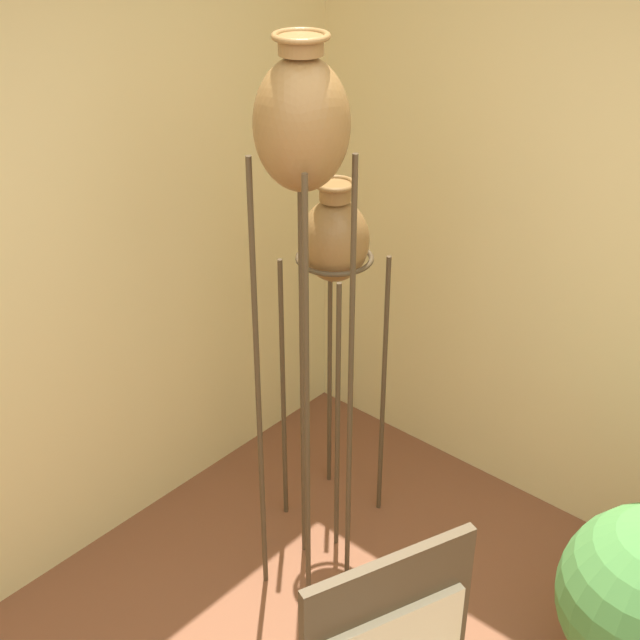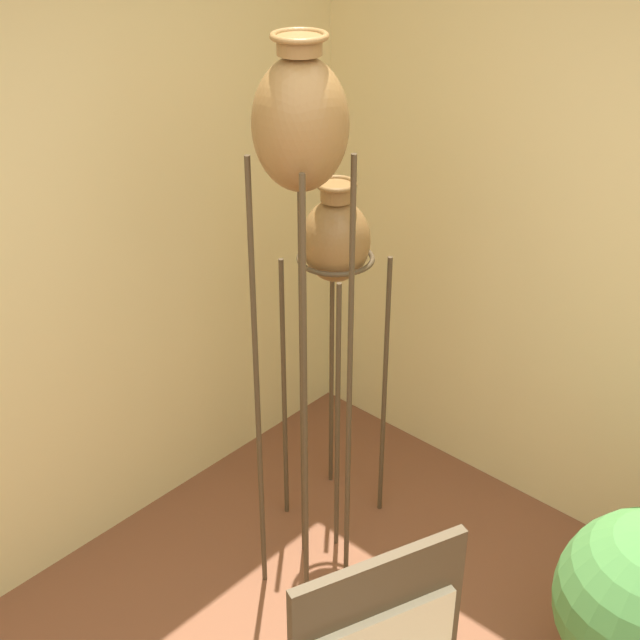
# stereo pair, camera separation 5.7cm
# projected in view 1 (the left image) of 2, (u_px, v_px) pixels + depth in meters

# --- Properties ---
(vase_stand_tall) EXTENTS (0.30, 0.30, 2.19)m
(vase_stand_tall) POSITION_uv_depth(u_px,v_px,m) (302.00, 143.00, 2.76)
(vase_stand_tall) COLOR #473823
(vase_stand_tall) RESTS_ON ground_plane
(vase_stand_medium) EXTENTS (0.32, 0.32, 1.57)m
(vase_stand_medium) POSITION_uv_depth(u_px,v_px,m) (335.00, 251.00, 3.41)
(vase_stand_medium) COLOR #473823
(vase_stand_medium) RESTS_ON ground_plane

